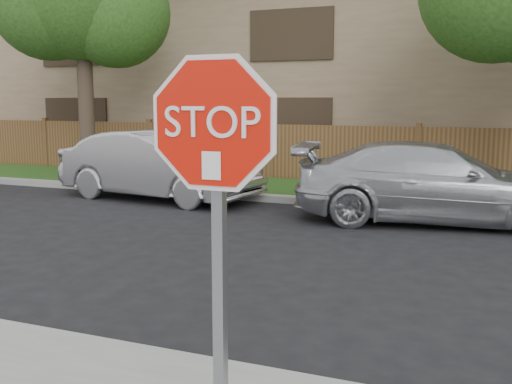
% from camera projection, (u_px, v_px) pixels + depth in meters
% --- Properties ---
extents(ground, '(90.00, 90.00, 0.00)m').
position_uv_depth(ground, '(238.00, 372.00, 5.04)').
color(ground, black).
rests_on(ground, ground).
extents(far_curb, '(70.00, 0.30, 0.15)m').
position_uv_depth(far_curb, '(396.00, 206.00, 12.49)').
color(far_curb, gray).
rests_on(far_curb, ground).
extents(grass_strip, '(70.00, 3.00, 0.12)m').
position_uv_depth(grass_strip, '(407.00, 196.00, 14.00)').
color(grass_strip, '#1E4714').
rests_on(grass_strip, ground).
extents(fence, '(70.00, 0.12, 1.60)m').
position_uv_depth(fence, '(418.00, 158.00, 15.35)').
color(fence, '#51351C').
rests_on(fence, ground).
extents(apartment_building, '(35.20, 9.20, 7.20)m').
position_uv_depth(apartment_building, '(443.00, 62.00, 20.06)').
color(apartment_building, '#856D53').
rests_on(apartment_building, ground).
extents(stop_sign, '(1.01, 0.13, 2.55)m').
position_uv_depth(stop_sign, '(215.00, 183.00, 3.21)').
color(stop_sign, gray).
rests_on(stop_sign, sidewalk_near).
extents(sedan_left, '(4.98, 2.30, 1.58)m').
position_uv_depth(sedan_left, '(159.00, 165.00, 13.71)').
color(sedan_left, '#BCBBC0').
rests_on(sedan_left, ground).
extents(sedan_right, '(5.44, 2.90, 1.50)m').
position_uv_depth(sedan_right, '(434.00, 183.00, 11.14)').
color(sedan_right, '#BABCC2').
rests_on(sedan_right, ground).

